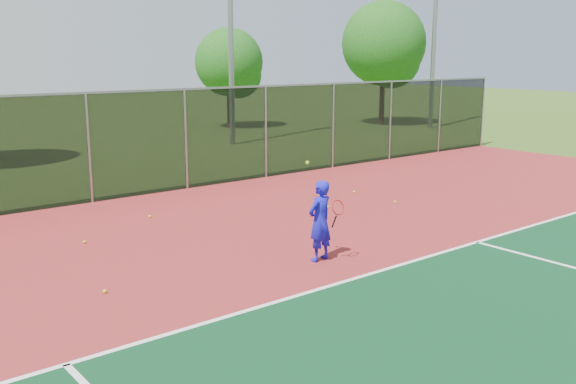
% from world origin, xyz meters
% --- Properties ---
extents(ground, '(120.00, 120.00, 0.00)m').
position_xyz_m(ground, '(0.00, 0.00, 0.00)').
color(ground, '#335819').
rests_on(ground, ground).
extents(court_apron, '(30.00, 20.00, 0.02)m').
position_xyz_m(court_apron, '(0.00, 2.00, 0.01)').
color(court_apron, maroon).
rests_on(court_apron, ground).
extents(fence_back, '(30.00, 0.06, 3.03)m').
position_xyz_m(fence_back, '(0.00, 12.00, 1.56)').
color(fence_back, black).
rests_on(fence_back, court_apron).
extents(tennis_player, '(0.64, 0.65, 2.01)m').
position_xyz_m(tennis_player, '(-1.47, 4.22, 0.83)').
color(tennis_player, '#1815CE').
rests_on(tennis_player, court_apron).
extents(practice_ball_0, '(0.07, 0.07, 0.07)m').
position_xyz_m(practice_ball_0, '(3.49, 8.31, 0.06)').
color(practice_ball_0, '#BBD819').
rests_on(practice_ball_0, court_apron).
extents(practice_ball_1, '(0.07, 0.07, 0.07)m').
position_xyz_m(practice_ball_1, '(-4.68, 8.26, 0.06)').
color(practice_ball_1, '#BBD819').
rests_on(practice_ball_1, court_apron).
extents(practice_ball_3, '(0.07, 0.07, 0.07)m').
position_xyz_m(practice_ball_3, '(1.22, 7.48, 0.06)').
color(practice_ball_3, '#BBD819').
rests_on(practice_ball_3, court_apron).
extents(practice_ball_4, '(0.07, 0.07, 0.07)m').
position_xyz_m(practice_ball_4, '(3.45, 6.67, 0.06)').
color(practice_ball_4, '#BBD819').
rests_on(practice_ball_4, court_apron).
extents(practice_ball_5, '(0.07, 0.07, 0.07)m').
position_xyz_m(practice_ball_5, '(-5.55, 5.16, 0.06)').
color(practice_ball_5, '#BBD819').
rests_on(practice_ball_5, court_apron).
extents(practice_ball_6, '(0.07, 0.07, 0.07)m').
position_xyz_m(practice_ball_6, '(1.62, 7.39, 0.06)').
color(practice_ball_6, '#BBD819').
rests_on(practice_ball_6, court_apron).
extents(practice_ball_7, '(0.07, 0.07, 0.07)m').
position_xyz_m(practice_ball_7, '(-2.55, 9.42, 0.06)').
color(practice_ball_7, '#BBD819').
rests_on(practice_ball_7, court_apron).
extents(tree_back_mid, '(3.74, 3.74, 5.49)m').
position_xyz_m(tree_back_mid, '(10.43, 25.11, 3.44)').
color(tree_back_mid, '#342113').
rests_on(tree_back_mid, ground).
extents(tree_back_right, '(4.80, 4.80, 7.05)m').
position_xyz_m(tree_back_right, '(18.25, 20.94, 4.42)').
color(tree_back_right, '#342113').
rests_on(tree_back_right, ground).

